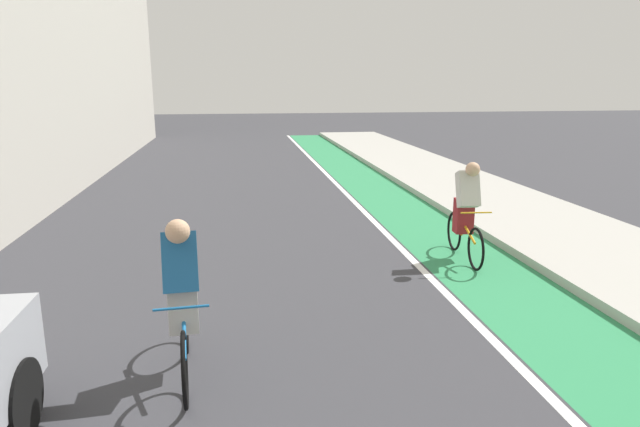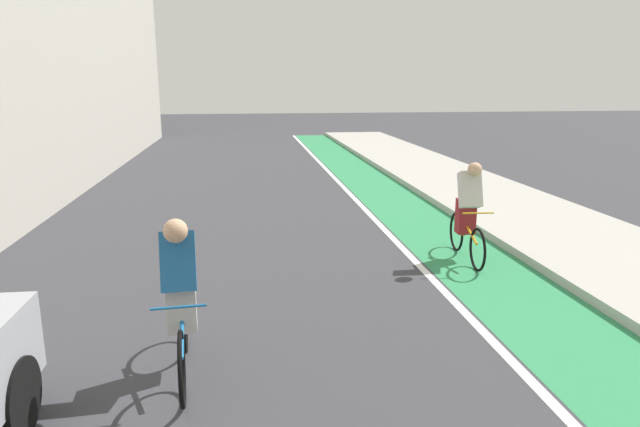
% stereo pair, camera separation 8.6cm
% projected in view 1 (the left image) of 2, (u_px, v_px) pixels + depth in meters
% --- Properties ---
extents(ground_plane, '(84.26, 84.26, 0.00)m').
position_uv_depth(ground_plane, '(263.00, 262.00, 8.93)').
color(ground_plane, '#38383D').
extents(bike_lane_paint, '(1.60, 38.30, 0.00)m').
position_uv_depth(bike_lane_paint, '(421.00, 224.00, 11.34)').
color(bike_lane_paint, '#2D8451').
rests_on(bike_lane_paint, ground).
extents(lane_divider_stripe, '(0.12, 38.30, 0.00)m').
position_uv_depth(lane_divider_stripe, '(378.00, 225.00, 11.20)').
color(lane_divider_stripe, white).
rests_on(lane_divider_stripe, ground).
extents(sidewalk_right, '(2.98, 38.30, 0.14)m').
position_uv_depth(sidewalk_right, '(527.00, 216.00, 11.65)').
color(sidewalk_right, '#A8A59E').
rests_on(sidewalk_right, ground).
extents(cyclist_trailing, '(0.48, 1.74, 1.62)m').
position_uv_depth(cyclist_trailing, '(182.00, 298.00, 5.32)').
color(cyclist_trailing, black).
rests_on(cyclist_trailing, ground).
extents(cyclist_far, '(0.48, 1.71, 1.61)m').
position_uv_depth(cyclist_far, '(466.00, 211.00, 8.89)').
color(cyclist_far, black).
rests_on(cyclist_far, ground).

